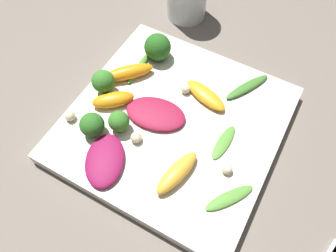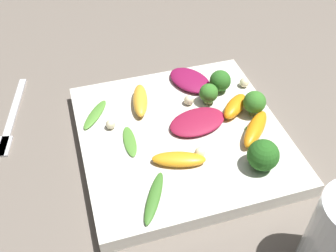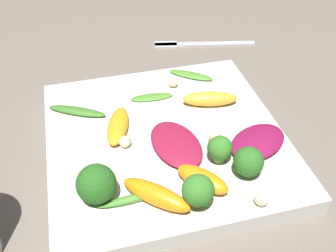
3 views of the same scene
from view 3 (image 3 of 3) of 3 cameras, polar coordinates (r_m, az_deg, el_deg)
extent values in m
plane|color=#6B6056|center=(0.51, -0.39, -3.14)|extent=(2.40, 2.40, 0.00)
cube|color=silver|center=(0.51, -0.39, -2.17)|extent=(0.29, 0.29, 0.02)
cube|color=silver|center=(0.73, 5.37, 11.87)|extent=(0.18, 0.05, 0.01)
cube|color=silver|center=(0.73, -0.30, 11.81)|extent=(0.04, 0.03, 0.01)
ellipsoid|color=maroon|center=(0.48, 1.19, -2.62)|extent=(0.07, 0.10, 0.01)
ellipsoid|color=maroon|center=(0.49, 12.89, -2.22)|extent=(0.09, 0.08, 0.01)
ellipsoid|color=orange|center=(0.43, 5.02, -7.70)|extent=(0.06, 0.06, 0.02)
ellipsoid|color=orange|center=(0.50, -7.30, 0.05)|extent=(0.05, 0.08, 0.01)
ellipsoid|color=#FCAD33|center=(0.54, 6.10, 3.95)|extent=(0.08, 0.04, 0.02)
ellipsoid|color=orange|center=(0.42, -1.76, -9.93)|extent=(0.07, 0.07, 0.02)
cylinder|color=#7A9E51|center=(0.45, 11.35, -6.39)|extent=(0.01, 0.01, 0.01)
sphere|color=#2D6B23|center=(0.44, 11.59, -5.10)|extent=(0.03, 0.03, 0.03)
cylinder|color=#7A9E51|center=(0.43, -10.09, -9.78)|extent=(0.01, 0.01, 0.01)
sphere|color=#26601E|center=(0.42, -10.37, -8.27)|extent=(0.04, 0.04, 0.04)
cylinder|color=#7A9E51|center=(0.46, 7.39, -4.44)|extent=(0.01, 0.01, 0.01)
sphere|color=#387A28|center=(0.46, 7.54, -3.21)|extent=(0.03, 0.03, 0.03)
cylinder|color=#7A9E51|center=(0.42, 4.27, -10.74)|extent=(0.01, 0.01, 0.01)
sphere|color=#387A28|center=(0.40, 4.39, -9.29)|extent=(0.03, 0.03, 0.03)
ellipsoid|color=#518E33|center=(0.60, 3.36, 7.39)|extent=(0.07, 0.05, 0.01)
ellipsoid|color=#47842D|center=(0.42, -5.07, -10.44)|extent=(0.08, 0.01, 0.01)
ellipsoid|color=#518E33|center=(0.55, -2.73, 4.15)|extent=(0.06, 0.02, 0.00)
ellipsoid|color=#3D7528|center=(0.54, -13.05, 2.13)|extent=(0.08, 0.05, 0.01)
sphere|color=beige|center=(0.58, 0.74, 6.35)|extent=(0.01, 0.01, 0.01)
sphere|color=beige|center=(0.48, 6.80, -1.68)|extent=(0.02, 0.02, 0.02)
sphere|color=beige|center=(0.43, 13.46, -10.26)|extent=(0.02, 0.02, 0.02)
sphere|color=beige|center=(0.48, -6.26, -2.28)|extent=(0.01, 0.01, 0.01)
camera|label=1|loc=(0.57, 27.13, 44.76)|focal=35.00mm
camera|label=2|loc=(0.58, -58.04, 33.83)|focal=42.00mm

